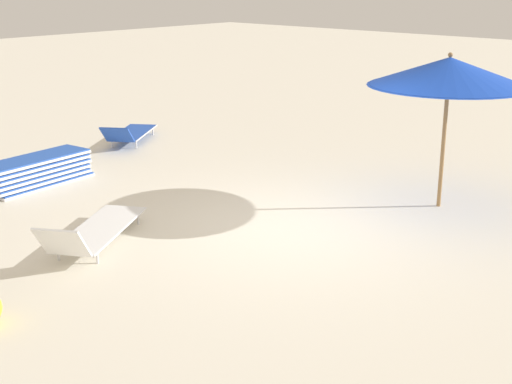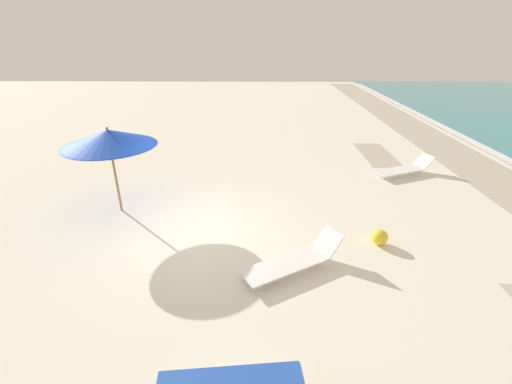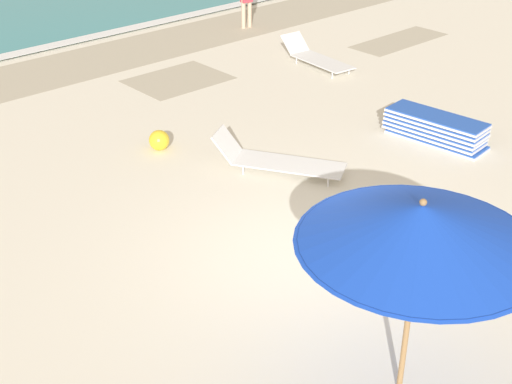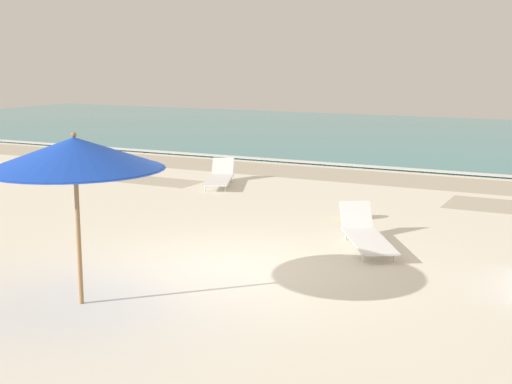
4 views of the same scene
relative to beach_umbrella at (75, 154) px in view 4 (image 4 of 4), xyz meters
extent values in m
cube|color=silver|center=(1.06, 2.32, -2.11)|extent=(60.00, 60.00, 0.16)
cube|color=#B8AE96|center=(1.06, 11.62, -2.03)|extent=(57.00, 2.20, 0.00)
cube|color=#B8AE96|center=(-5.00, 8.45, -2.03)|extent=(3.08, 1.18, 0.00)
cube|color=#B8AE96|center=(3.95, 9.23, -2.03)|extent=(2.11, 1.63, 0.00)
cube|color=teal|center=(1.06, 22.74, -2.00)|extent=(60.00, 19.17, 0.06)
cube|color=white|center=(1.06, 13.20, -1.96)|extent=(56.00, 0.44, 0.01)
cylinder|color=#9E7547|center=(0.00, 0.00, -1.01)|extent=(0.06, 0.06, 2.04)
cone|color=blue|center=(0.00, 0.00, 0.01)|extent=(2.34, 2.34, 0.42)
cylinder|color=#13359C|center=(0.00, 0.00, -0.19)|extent=(2.27, 2.27, 0.01)
sphere|color=#9E7547|center=(0.00, 0.00, 0.25)|extent=(0.07, 0.07, 0.07)
cube|color=white|center=(2.60, 4.33, -1.85)|extent=(1.46, 1.89, 0.03)
cylinder|color=silver|center=(2.35, 4.17, -1.85)|extent=(0.97, 1.60, 0.03)
cylinder|color=silver|center=(2.86, 4.48, -1.85)|extent=(0.97, 1.60, 0.03)
cube|color=white|center=(2.05, 5.26, -1.64)|extent=(0.68, 0.61, 0.45)
cylinder|color=silver|center=(2.75, 3.58, -1.95)|extent=(0.03, 0.03, 0.16)
cylinder|color=silver|center=(3.19, 3.84, -1.95)|extent=(0.03, 0.03, 0.16)
cylinder|color=silver|center=(2.02, 4.81, -1.95)|extent=(0.03, 0.03, 0.16)
cylinder|color=silver|center=(2.46, 5.07, -1.95)|extent=(0.03, 0.03, 0.16)
cube|color=white|center=(-2.76, 8.51, -1.85)|extent=(1.24, 1.84, 0.03)
cylinder|color=silver|center=(-3.04, 8.40, -1.85)|extent=(0.72, 1.61, 0.03)
cylinder|color=silver|center=(-2.49, 8.63, -1.85)|extent=(0.72, 1.61, 0.03)
cube|color=white|center=(-3.18, 9.49, -1.66)|extent=(0.69, 0.60, 0.41)
cylinder|color=silver|center=(-2.73, 7.79, -1.95)|extent=(0.03, 0.03, 0.16)
cylinder|color=silver|center=(-2.26, 7.99, -1.95)|extent=(0.03, 0.03, 0.16)
cylinder|color=silver|center=(-3.27, 9.04, -1.95)|extent=(0.03, 0.03, 0.16)
cylinder|color=silver|center=(-2.80, 9.24, -1.95)|extent=(0.03, 0.03, 0.16)
sphere|color=yellow|center=(1.54, 6.53, -1.84)|extent=(0.37, 0.37, 0.37)
camera|label=1|loc=(-4.81, 9.51, 1.38)|focal=50.00mm
camera|label=2|loc=(8.24, 3.84, 2.32)|focal=24.00mm
camera|label=3|loc=(-4.87, -3.14, 3.44)|focal=50.00mm
camera|label=4|loc=(6.22, -7.08, 1.22)|focal=50.00mm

